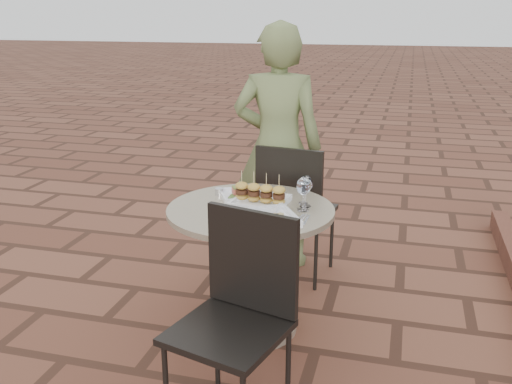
% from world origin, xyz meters
% --- Properties ---
extents(ground, '(60.00, 60.00, 0.00)m').
position_xyz_m(ground, '(0.00, 0.00, 0.00)').
color(ground, brown).
rests_on(ground, ground).
extents(cafe_table, '(0.90, 0.90, 0.73)m').
position_xyz_m(cafe_table, '(0.02, -0.28, 0.48)').
color(cafe_table, gray).
rests_on(cafe_table, ground).
extents(chair_far, '(0.50, 0.50, 0.93)m').
position_xyz_m(chair_far, '(0.12, 0.40, 0.55)').
color(chair_far, black).
rests_on(chair_far, ground).
extents(chair_near, '(0.54, 0.54, 0.93)m').
position_xyz_m(chair_near, '(0.16, -0.97, 0.55)').
color(chair_near, black).
rests_on(chair_near, ground).
extents(diner, '(0.65, 0.47, 1.68)m').
position_xyz_m(diner, '(-0.05, 0.68, 0.84)').
color(diner, '#586437').
rests_on(diner, ground).
extents(plate_salmon, '(0.31, 0.31, 0.06)m').
position_xyz_m(plate_salmon, '(-0.08, -0.11, 0.75)').
color(plate_salmon, white).
rests_on(plate_salmon, cafe_table).
extents(plate_sliders, '(0.31, 0.31, 0.18)m').
position_xyz_m(plate_sliders, '(0.06, -0.21, 0.77)').
color(plate_sliders, white).
rests_on(plate_sliders, cafe_table).
extents(plate_tuna, '(0.39, 0.39, 0.03)m').
position_xyz_m(plate_tuna, '(0.15, -0.46, 0.75)').
color(plate_tuna, white).
rests_on(plate_tuna, cafe_table).
extents(wine_glass_right, '(0.08, 0.08, 0.18)m').
position_xyz_m(wine_glass_right, '(0.30, -0.24, 0.86)').
color(wine_glass_right, white).
rests_on(wine_glass_right, cafe_table).
extents(wine_glass_mid, '(0.06, 0.06, 0.14)m').
position_xyz_m(wine_glass_mid, '(0.28, -0.13, 0.83)').
color(wine_glass_mid, white).
rests_on(wine_glass_mid, cafe_table).
extents(wine_glass_far, '(0.07, 0.07, 0.17)m').
position_xyz_m(wine_glass_far, '(0.30, -0.18, 0.85)').
color(wine_glass_far, white).
rests_on(wine_glass_far, cafe_table).
extents(steel_ramekin, '(0.06, 0.06, 0.04)m').
position_xyz_m(steel_ramekin, '(-0.21, -0.11, 0.75)').
color(steel_ramekin, silver).
rests_on(steel_ramekin, cafe_table).
extents(cutlery_set, '(0.10, 0.18, 0.00)m').
position_xyz_m(cutlery_set, '(0.32, -0.39, 0.73)').
color(cutlery_set, silver).
rests_on(cutlery_set, cafe_table).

